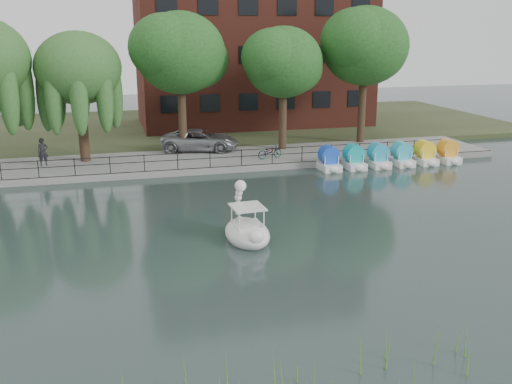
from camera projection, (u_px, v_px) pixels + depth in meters
name	position (u px, v px, depth m)	size (l,w,h in m)	color
ground_plane	(269.00, 250.00, 23.06)	(120.00, 120.00, 0.00)	#394D4B
promenade	(203.00, 161.00, 37.88)	(40.00, 6.00, 0.40)	gray
kerb	(211.00, 171.00, 35.13)	(40.00, 0.25, 0.40)	gray
land_strip	(177.00, 127.00, 50.90)	(60.00, 22.00, 0.36)	#47512D
railing	(210.00, 155.00, 35.06)	(32.00, 0.05, 1.00)	black
apartment_building	(252.00, 20.00, 50.06)	(20.00, 10.07, 18.00)	#4C1E16
willow_mid	(78.00, 69.00, 35.31)	(5.32, 5.32, 8.15)	#473323
broadleaf_center	(180.00, 53.00, 37.61)	(6.00, 6.00, 9.25)	#473323
broadleaf_right	(283.00, 63.00, 39.04)	(5.40, 5.40, 8.32)	#473323
broadleaf_far	(365.00, 47.00, 41.29)	(6.30, 6.30, 9.71)	#473323
minivan	(200.00, 138.00, 39.79)	(6.17, 2.83, 1.72)	gray
bicycle	(270.00, 151.00, 37.47)	(1.72, 0.60, 1.00)	gray
pedestrian	(43.00, 150.00, 35.34)	(0.71, 0.48, 1.98)	black
swan_boat	(247.00, 228.00, 23.99)	(1.95, 2.99, 2.41)	white
pedal_boat_row	(390.00, 157.00, 37.09)	(9.65, 1.70, 1.40)	white
reed_bank	(447.00, 355.00, 14.55)	(24.00, 2.40, 1.20)	#669938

